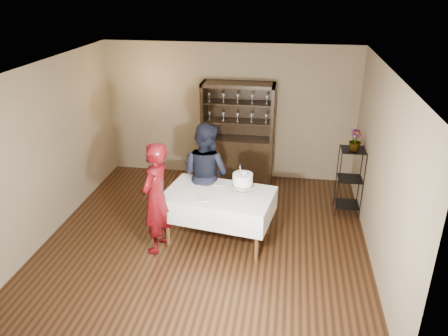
{
  "coord_description": "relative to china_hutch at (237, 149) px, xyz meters",
  "views": [
    {
      "loc": [
        1.18,
        -5.84,
        3.84
      ],
      "look_at": [
        0.26,
        0.1,
        1.19
      ],
      "focal_mm": 35.0,
      "sensor_mm": 36.0,
      "label": 1
    }
  ],
  "objects": [
    {
      "name": "cake_table",
      "position": [
        -0.0,
        -2.26,
        -0.04
      ],
      "size": [
        1.77,
        1.25,
        0.82
      ],
      "rotation": [
        0.0,
        0.0,
        -0.16
      ],
      "color": "silver",
      "rests_on": "floor"
    },
    {
      "name": "plate_far",
      "position": [
        -0.06,
        -1.94,
        0.16
      ],
      "size": [
        0.21,
        0.21,
        0.01
      ],
      "primitive_type": "cylinder",
      "rotation": [
        0.0,
        0.0,
        -0.1
      ],
      "color": "beige",
      "rests_on": "cake_table"
    },
    {
      "name": "back_wall",
      "position": [
        -0.2,
        0.25,
        0.69
      ],
      "size": [
        5.0,
        0.02,
        2.7
      ],
      "primitive_type": "cube",
      "color": "brown",
      "rests_on": "floor"
    },
    {
      "name": "man",
      "position": [
        -0.31,
        -1.73,
        0.21
      ],
      "size": [
        1.05,
        0.96,
        1.75
      ],
      "primitive_type": "imported",
      "rotation": [
        0.0,
        0.0,
        2.71
      ],
      "color": "black",
      "rests_on": "floor"
    },
    {
      "name": "potted_plant",
      "position": [
        2.08,
        -1.09,
        0.7
      ],
      "size": [
        0.27,
        0.27,
        0.36
      ],
      "primitive_type": "imported",
      "rotation": [
        0.0,
        0.0,
        0.44
      ],
      "color": "#446731",
      "rests_on": "plant_etagere"
    },
    {
      "name": "wall_right",
      "position": [
        2.3,
        -2.25,
        0.69
      ],
      "size": [
        0.02,
        5.0,
        2.7
      ],
      "primitive_type": "cube",
      "color": "brown",
      "rests_on": "floor"
    },
    {
      "name": "ceiling",
      "position": [
        -0.2,
        -2.25,
        2.04
      ],
      "size": [
        5.0,
        5.0,
        0.0
      ],
      "primitive_type": "plane",
      "rotation": [
        3.14,
        0.0,
        0.0
      ],
      "color": "white",
      "rests_on": "back_wall"
    },
    {
      "name": "wall_left",
      "position": [
        -2.7,
        -2.25,
        0.69
      ],
      "size": [
        0.02,
        5.0,
        2.7
      ],
      "primitive_type": "cube",
      "color": "brown",
      "rests_on": "floor"
    },
    {
      "name": "plant_etagere",
      "position": [
        2.08,
        -1.05,
        -0.01
      ],
      "size": [
        0.42,
        0.42,
        1.2
      ],
      "color": "black",
      "rests_on": "floor"
    },
    {
      "name": "floor",
      "position": [
        -0.2,
        -2.25,
        -0.66
      ],
      "size": [
        5.0,
        5.0,
        0.0
      ],
      "primitive_type": "plane",
      "color": "black",
      "rests_on": "ground"
    },
    {
      "name": "china_hutch",
      "position": [
        0.0,
        0.0,
        0.0
      ],
      "size": [
        1.4,
        0.48,
        2.0
      ],
      "color": "black",
      "rests_on": "floor"
    },
    {
      "name": "woman",
      "position": [
        -0.87,
        -2.65,
        0.2
      ],
      "size": [
        0.53,
        0.7,
        1.72
      ],
      "primitive_type": "imported",
      "rotation": [
        0.0,
        0.0,
        -1.78
      ],
      "color": "#370509",
      "rests_on": "floor"
    },
    {
      "name": "cake",
      "position": [
        0.35,
        -2.16,
        0.34
      ],
      "size": [
        0.38,
        0.38,
        0.47
      ],
      "rotation": [
        0.0,
        0.0,
        -0.31
      ],
      "color": "beige",
      "rests_on": "cake_table"
    },
    {
      "name": "plate_near",
      "position": [
        -0.2,
        -2.49,
        0.16
      ],
      "size": [
        0.2,
        0.2,
        0.01
      ],
      "primitive_type": "cylinder",
      "rotation": [
        0.0,
        0.0,
        -0.02
      ],
      "color": "beige",
      "rests_on": "cake_table"
    }
  ]
}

